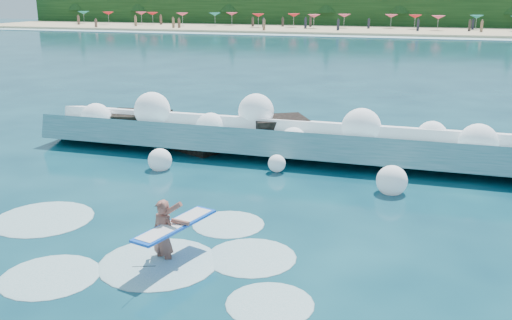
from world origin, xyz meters
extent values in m
plane|color=#072D3E|center=(0.00, 0.00, 0.00)|extent=(200.00, 200.00, 0.00)
cube|color=tan|center=(0.00, 78.00, 0.20)|extent=(140.00, 20.00, 0.40)
cube|color=silver|center=(0.00, 67.00, 0.04)|extent=(140.00, 5.00, 0.08)
cube|color=black|center=(0.00, 88.00, 2.50)|extent=(140.00, 4.00, 5.00)
cube|color=teal|center=(0.91, 6.70, 0.45)|extent=(18.02, 2.74, 1.50)
cube|color=silver|center=(0.91, 7.50, 0.90)|extent=(18.02, 1.27, 0.70)
cube|color=black|center=(-5.09, 7.36, 0.44)|extent=(2.55, 2.03, 1.28)
cube|color=black|center=(-2.09, 6.56, 0.34)|extent=(2.18, 2.00, 0.98)
cube|color=black|center=(0.61, 7.76, 0.48)|extent=(2.48, 2.34, 1.37)
imported|color=#905043|center=(0.67, -2.12, 0.54)|extent=(0.70, 0.57, 1.65)
cube|color=blue|center=(0.95, -2.07, 0.83)|extent=(1.07, 2.32, 0.06)
cube|color=white|center=(0.95, -2.07, 0.84)|extent=(0.93, 2.11, 0.06)
cylinder|color=black|center=(0.85, -3.32, 0.45)|extent=(0.01, 0.91, 0.43)
sphere|color=white|center=(-6.29, 6.32, 0.99)|extent=(1.16, 1.16, 1.16)
sphere|color=white|center=(-4.17, 6.88, 1.33)|extent=(1.38, 1.38, 1.38)
sphere|color=white|center=(-1.78, 6.89, 0.81)|extent=(1.10, 1.10, 1.10)
sphere|color=white|center=(-0.22, 7.55, 1.39)|extent=(1.33, 1.33, 1.33)
sphere|color=white|center=(1.53, 6.30, 0.71)|extent=(0.91, 0.91, 0.91)
sphere|color=white|center=(3.74, 7.13, 1.12)|extent=(1.39, 1.39, 1.39)
sphere|color=white|center=(6.10, 7.48, 0.91)|extent=(1.05, 1.05, 1.05)
sphere|color=white|center=(7.52, 6.63, 1.00)|extent=(1.25, 1.25, 1.25)
sphere|color=white|center=(-2.43, 3.94, 0.31)|extent=(0.79, 0.79, 0.79)
sphere|color=white|center=(1.35, 4.75, 0.30)|extent=(0.58, 0.58, 0.58)
sphere|color=white|center=(5.07, 3.84, 0.37)|extent=(0.91, 0.91, 0.91)
ellipsoid|color=silver|center=(0.62, -2.30, 0.00)|extent=(2.61, 2.61, 0.13)
ellipsoid|color=silver|center=(-1.24, -3.51, 0.00)|extent=(2.06, 2.06, 0.10)
ellipsoid|color=silver|center=(2.45, -1.43, 0.00)|extent=(2.03, 2.03, 0.10)
ellipsoid|color=silver|center=(-3.37, -0.90, 0.00)|extent=(2.57, 2.57, 0.13)
ellipsoid|color=silver|center=(1.33, 0.19, 0.00)|extent=(1.85, 1.85, 0.09)
ellipsoid|color=silver|center=(3.39, -3.21, 0.00)|extent=(1.70, 1.70, 0.08)
cone|color=#137772|center=(-55.74, 80.41, 2.25)|extent=(2.00, 2.00, 0.50)
cone|color=red|center=(-50.07, 79.49, 2.25)|extent=(2.00, 2.00, 0.50)
cone|color=#DC405F|center=(-44.25, 80.83, 2.25)|extent=(2.00, 2.00, 0.50)
cone|color=red|center=(-41.46, 79.69, 2.25)|extent=(2.00, 2.00, 0.50)
cone|color=#DC405F|center=(-35.22, 78.36, 2.25)|extent=(2.00, 2.00, 0.50)
cone|color=#137772|center=(-29.99, 79.98, 2.25)|extent=(2.00, 2.00, 0.50)
cone|color=#DC405F|center=(-27.76, 82.25, 2.25)|extent=(2.00, 2.00, 0.50)
cone|color=red|center=(-21.61, 77.66, 2.25)|extent=(2.00, 2.00, 0.50)
cone|color=red|center=(-16.32, 79.93, 2.25)|extent=(2.00, 2.00, 0.50)
cone|color=#DC405F|center=(-12.51, 77.58, 2.25)|extent=(2.00, 2.00, 0.50)
cone|color=#DC405F|center=(-8.18, 80.09, 2.25)|extent=(2.00, 2.00, 0.50)
cone|color=#DC405F|center=(-1.01, 81.04, 2.25)|extent=(2.00, 2.00, 0.50)
cone|color=red|center=(2.63, 80.26, 2.25)|extent=(2.00, 2.00, 0.50)
cone|color=#DC405F|center=(6.01, 78.07, 2.25)|extent=(2.00, 2.00, 0.50)
cone|color=#137772|center=(11.48, 81.53, 2.25)|extent=(2.00, 2.00, 0.50)
cube|color=#3F332D|center=(-21.78, 68.74, 0.83)|extent=(0.35, 0.22, 1.50)
cube|color=brown|center=(-41.87, 74.31, 1.09)|extent=(0.35, 0.22, 1.39)
cube|color=#3F332D|center=(-26.21, 78.56, 1.12)|extent=(0.35, 0.22, 1.44)
cube|color=#8C664C|center=(0.41, 73.27, 1.15)|extent=(0.35, 0.22, 1.51)
cube|color=#262633|center=(-14.33, 74.16, 1.11)|extent=(0.35, 0.22, 1.42)
cube|color=brown|center=(-33.35, 79.66, 1.17)|extent=(0.35, 0.22, 1.54)
cube|color=#8C664C|center=(-5.89, 80.28, 1.18)|extent=(0.35, 0.22, 1.57)
cube|color=#262633|center=(5.06, 71.22, 1.12)|extent=(0.35, 0.22, 1.44)
cube|color=#3F332D|center=(-53.49, 70.21, 1.15)|extent=(0.35, 0.22, 1.50)
cube|color=#8C664C|center=(-33.22, 71.87, 1.19)|extent=(0.35, 0.22, 1.59)
cube|color=#262633|center=(5.86, 78.01, 1.17)|extent=(0.35, 0.22, 1.55)
cube|color=#3F332D|center=(-53.74, 75.71, 1.14)|extent=(0.35, 0.22, 1.48)
cube|color=#8C664C|center=(13.84, 68.95, 0.76)|extent=(0.35, 0.22, 1.37)
cube|color=#262633|center=(6.86, 81.27, 1.13)|extent=(0.35, 0.22, 1.46)
cube|color=brown|center=(9.22, 78.70, 1.12)|extent=(0.35, 0.22, 1.45)
cube|color=#262633|center=(-25.12, 77.07, 1.10)|extent=(0.35, 0.22, 1.40)
cube|color=brown|center=(11.07, 81.54, 1.12)|extent=(0.35, 0.22, 1.43)
cube|color=#3F332D|center=(-29.09, 74.06, 1.15)|extent=(0.35, 0.22, 1.49)
camera|label=1|loc=(5.96, -12.36, 5.60)|focal=40.00mm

